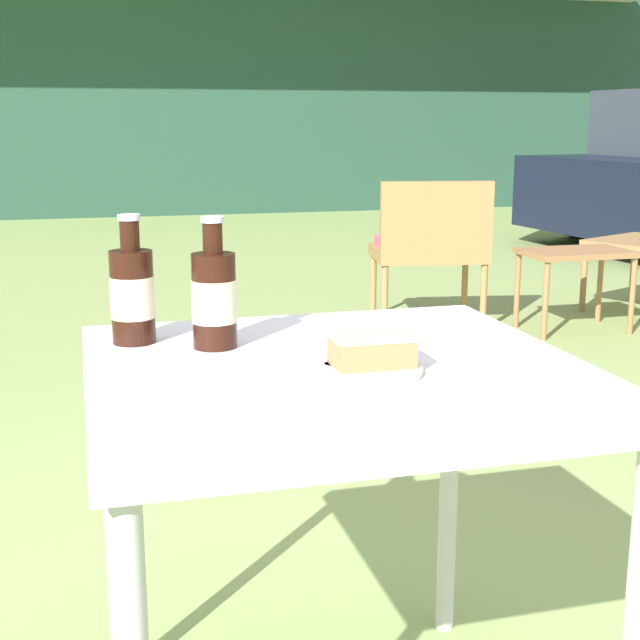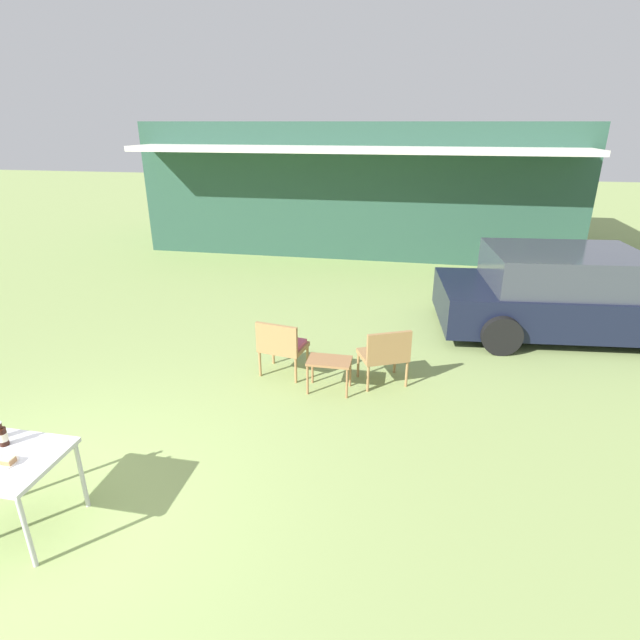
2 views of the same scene
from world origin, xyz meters
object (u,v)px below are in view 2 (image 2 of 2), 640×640
at_px(wicker_chair_plain, 385,353).
at_px(cake_on_plate, 5,461).
at_px(cola_bottle_near, 3,436).
at_px(parked_car, 568,294).
at_px(wicker_chair_cushioned, 282,344).
at_px(patio_table, 11,466).
at_px(garden_side_table, 329,364).

relative_size(wicker_chair_plain, cake_on_plate, 3.88).
relative_size(cake_on_plate, cola_bottle_near, 0.92).
height_order(parked_car, cola_bottle_near, parked_car).
distance_m(wicker_chair_cushioned, wicker_chair_plain, 1.41).
distance_m(patio_table, cake_on_plate, 0.12).
xyz_separation_m(parked_car, cola_bottle_near, (-5.83, -5.38, 0.15)).
xyz_separation_m(parked_car, cake_on_plate, (-5.63, -5.59, 0.09)).
relative_size(wicker_chair_plain, cola_bottle_near, 3.58).
xyz_separation_m(wicker_chair_cushioned, patio_table, (-1.45, -3.17, 0.19)).
bearing_deg(wicker_chair_plain, cake_on_plate, 23.96).
height_order(parked_car, wicker_chair_cushioned, parked_car).
bearing_deg(parked_car, wicker_chair_cushioned, -156.19).
bearing_deg(parked_car, cola_bottle_near, -142.84).
bearing_deg(cake_on_plate, wicker_chair_plain, 48.66).
distance_m(parked_car, garden_side_table, 4.41).
xyz_separation_m(wicker_chair_cushioned, garden_side_table, (0.71, -0.31, -0.08)).
bearing_deg(cola_bottle_near, garden_side_table, 49.19).
distance_m(wicker_chair_plain, garden_side_table, 0.76).
bearing_deg(wicker_chair_plain, parked_car, -164.37).
bearing_deg(cake_on_plate, patio_table, 115.17).
distance_m(wicker_chair_plain, cake_on_plate, 4.29).
height_order(wicker_chair_plain, cola_bottle_near, cola_bottle_near).
bearing_deg(garden_side_table, cola_bottle_near, -130.81).
distance_m(wicker_chair_plain, cola_bottle_near, 4.27).
bearing_deg(patio_table, wicker_chair_plain, 47.85).
bearing_deg(wicker_chair_cushioned, cola_bottle_near, 71.81).
relative_size(wicker_chair_cushioned, garden_side_table, 1.44).
relative_size(parked_car, wicker_chair_cushioned, 5.43).
xyz_separation_m(wicker_chair_plain, cake_on_plate, (-2.83, -3.21, 0.28)).
bearing_deg(parked_car, garden_side_table, -148.13).
height_order(patio_table, cake_on_plate, cake_on_plate).
xyz_separation_m(patio_table, cola_bottle_near, (-0.17, 0.16, 0.16)).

